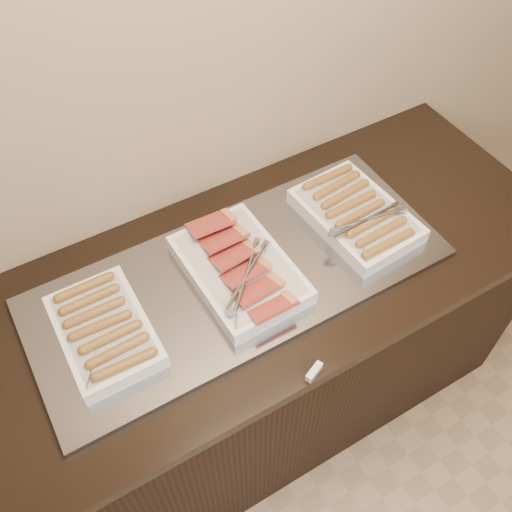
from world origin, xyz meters
The scene contains 6 objects.
counter centered at (0.00, 2.13, 0.45)m, with size 2.06×0.76×0.90m.
warming_tray centered at (0.01, 2.13, 0.91)m, with size 1.20×0.50×0.02m, color gray.
dish_left centered at (-0.39, 2.13, 0.95)m, with size 0.22×0.33×0.07m.
dish_center centered at (0.01, 2.13, 0.95)m, with size 0.27×0.41×0.09m.
dish_right centered at (0.42, 2.13, 0.95)m, with size 0.28×0.39×0.08m.
label_holder centered at (0.03, 1.77, 0.91)m, with size 0.06×0.02×0.02m, color silver.
Camera 1 is at (-0.44, 1.26, 2.23)m, focal length 40.00 mm.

